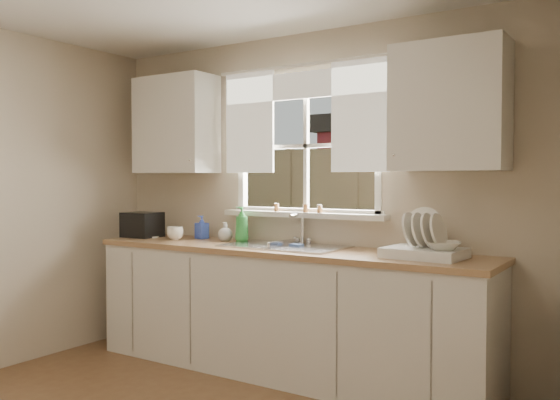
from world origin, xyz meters
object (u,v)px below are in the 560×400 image
Objects in this scene: dish_rack at (424,247)px; soap_bottle_a at (242,224)px; black_appliance at (142,225)px; cup at (175,233)px.

dish_rack is 1.76× the size of soap_bottle_a.
soap_bottle_a is (-1.51, 0.13, 0.07)m from dish_rack.
dish_rack is 2.45m from black_appliance.
cup is (-0.56, -0.16, -0.09)m from soap_bottle_a.
black_appliance is (-0.38, 0.02, 0.05)m from cup.
dish_rack is 1.51m from soap_bottle_a.
soap_bottle_a reaches higher than black_appliance.
soap_bottle_a is 0.97× the size of black_appliance.
black_appliance is (-0.94, -0.14, -0.03)m from soap_bottle_a.
soap_bottle_a is at bearing 19.29° from cup.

